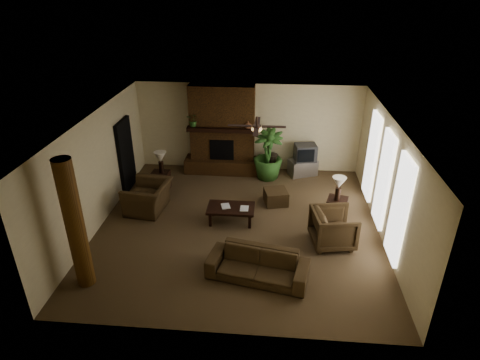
# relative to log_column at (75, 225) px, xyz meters

# --- Properties ---
(room_shell) EXTENTS (7.00, 7.00, 7.00)m
(room_shell) POSITION_rel_log_column_xyz_m (2.95, 2.40, 0.00)
(room_shell) COLOR brown
(room_shell) RESTS_ON ground
(fireplace) EXTENTS (2.40, 0.70, 2.80)m
(fireplace) POSITION_rel_log_column_xyz_m (2.15, 5.62, -0.24)
(fireplace) COLOR #563417
(fireplace) RESTS_ON ground
(windows) EXTENTS (0.08, 3.65, 2.35)m
(windows) POSITION_rel_log_column_xyz_m (6.40, 2.60, -0.05)
(windows) COLOR white
(windows) RESTS_ON ground
(log_column) EXTENTS (0.36, 0.36, 2.80)m
(log_column) POSITION_rel_log_column_xyz_m (0.00, 0.00, 0.00)
(log_column) COLOR brown
(log_column) RESTS_ON ground
(doorway) EXTENTS (0.10, 1.00, 2.10)m
(doorway) POSITION_rel_log_column_xyz_m (-0.49, 4.20, -0.35)
(doorway) COLOR black
(doorway) RESTS_ON ground
(ceiling_fan) EXTENTS (1.35, 1.35, 0.37)m
(ceiling_fan) POSITION_rel_log_column_xyz_m (3.35, 2.70, 1.13)
(ceiling_fan) COLOR #301F15
(ceiling_fan) RESTS_ON ceiling
(sofa) EXTENTS (2.17, 1.03, 0.82)m
(sofa) POSITION_rel_log_column_xyz_m (3.52, 0.48, -0.99)
(sofa) COLOR #45331D
(sofa) RESTS_ON ground
(armchair_left) EXTENTS (0.91, 1.28, 1.05)m
(armchair_left) POSITION_rel_log_column_xyz_m (0.46, 2.99, -0.87)
(armchair_left) COLOR #45331D
(armchair_left) RESTS_ON ground
(armchair_right) EXTENTS (1.02, 1.07, 0.97)m
(armchair_right) POSITION_rel_log_column_xyz_m (5.22, 1.81, -0.91)
(armchair_right) COLOR #45331D
(armchair_right) RESTS_ON ground
(coffee_table) EXTENTS (1.20, 0.70, 0.43)m
(coffee_table) POSITION_rel_log_column_xyz_m (2.74, 2.57, -1.03)
(coffee_table) COLOR black
(coffee_table) RESTS_ON ground
(ottoman) EXTENTS (0.72, 0.72, 0.40)m
(ottoman) POSITION_rel_log_column_xyz_m (3.88, 3.63, -1.20)
(ottoman) COLOR #45331D
(ottoman) RESTS_ON ground
(tv_stand) EXTENTS (0.98, 0.79, 0.50)m
(tv_stand) POSITION_rel_log_column_xyz_m (4.72, 5.55, -1.15)
(tv_stand) COLOR #AEAEB0
(tv_stand) RESTS_ON ground
(tv) EXTENTS (0.72, 0.62, 0.52)m
(tv) POSITION_rel_log_column_xyz_m (4.77, 5.54, -0.64)
(tv) COLOR #363638
(tv) RESTS_ON tv_stand
(floor_vase) EXTENTS (0.34, 0.34, 0.77)m
(floor_vase) POSITION_rel_log_column_xyz_m (3.74, 5.45, -0.97)
(floor_vase) COLOR black
(floor_vase) RESTS_ON ground
(floor_plant) EXTENTS (0.93, 1.62, 0.89)m
(floor_plant) POSITION_rel_log_column_xyz_m (3.60, 5.22, -0.95)
(floor_plant) COLOR #336026
(floor_plant) RESTS_ON ground
(side_table_left) EXTENTS (0.52, 0.52, 0.55)m
(side_table_left) POSITION_rel_log_column_xyz_m (0.47, 4.16, -1.12)
(side_table_left) COLOR black
(side_table_left) RESTS_ON ground
(lamp_left) EXTENTS (0.42, 0.42, 0.65)m
(lamp_left) POSITION_rel_log_column_xyz_m (0.53, 4.17, -0.40)
(lamp_left) COLOR #301F15
(lamp_left) RESTS_ON side_table_left
(side_table_right) EXTENTS (0.62, 0.62, 0.55)m
(side_table_right) POSITION_rel_log_column_xyz_m (5.46, 3.02, -1.12)
(side_table_right) COLOR black
(side_table_right) RESTS_ON ground
(lamp_right) EXTENTS (0.44, 0.44, 0.65)m
(lamp_right) POSITION_rel_log_column_xyz_m (5.44, 2.96, -0.40)
(lamp_right) COLOR #301F15
(lamp_right) RESTS_ON side_table_right
(mantel_plant) EXTENTS (0.50, 0.52, 0.33)m
(mantel_plant) POSITION_rel_log_column_xyz_m (1.30, 5.42, 0.32)
(mantel_plant) COLOR #336026
(mantel_plant) RESTS_ON fireplace
(mantel_vase) EXTENTS (0.28, 0.29, 0.22)m
(mantel_vase) POSITION_rel_log_column_xyz_m (2.98, 5.38, 0.27)
(mantel_vase) COLOR brown
(mantel_vase) RESTS_ON fireplace
(book_a) EXTENTS (0.21, 0.09, 0.29)m
(book_a) POSITION_rel_log_column_xyz_m (2.50, 2.55, -0.83)
(book_a) COLOR #999999
(book_a) RESTS_ON coffee_table
(book_b) EXTENTS (0.21, 0.02, 0.29)m
(book_b) POSITION_rel_log_column_xyz_m (2.98, 2.51, -0.82)
(book_b) COLOR #999999
(book_b) RESTS_ON coffee_table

